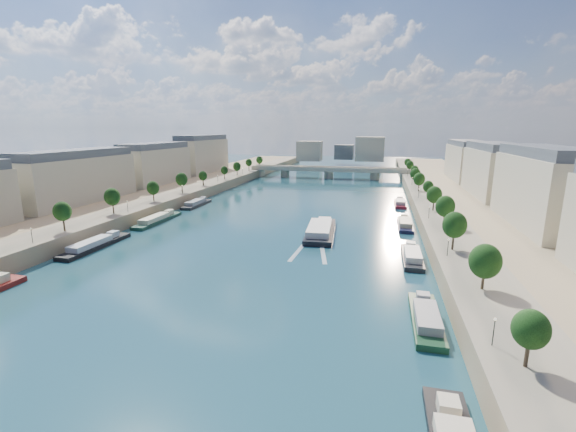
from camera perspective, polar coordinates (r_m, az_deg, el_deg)
The scene contains 17 objects.
ground at distance 157.11m, azimuth -0.02°, elevation 0.08°, with size 700.00×700.00×0.00m, color #0D323D.
quay_left at distance 186.81m, azimuth -22.03°, elevation 1.97°, with size 44.00×520.00×5.00m, color #9E8460.
quay_right at distance 156.53m, azimuth 26.54°, elevation -0.41°, with size 44.00×520.00×5.00m, color #9E8460.
pave_left at distance 178.10m, azimuth -18.16°, elevation 2.62°, with size 14.00×520.00×0.10m, color gray.
pave_right at distance 153.27m, azimuth 21.17°, elevation 0.80°, with size 14.00×520.00×0.10m, color gray.
trees_left at distance 177.93m, azimuth -17.39°, elevation 4.43°, with size 4.80×268.80×8.26m.
trees_right at distance 161.85m, azimuth 20.19°, elevation 3.44°, with size 4.80×268.80×8.26m.
lamps_left at distance 166.94m, azimuth -18.69°, elevation 2.88°, with size 0.36×200.36×4.28m.
lamps_right at distance 157.10m, azimuth 19.41°, elevation 2.24°, with size 0.36×200.36×4.28m.
buildings_left at distance 202.20m, azimuth -23.42°, elevation 6.62°, with size 16.00×226.00×23.20m.
buildings_right at distance 169.16m, azimuth 30.44°, elevation 4.88°, with size 16.00×226.00×23.20m.
skyline at distance 370.42m, azimuth 8.62°, elevation 9.62°, with size 79.00×42.00×22.00m.
bridge at distance 276.21m, azimuth 6.06°, elevation 6.63°, with size 112.00×12.00×8.15m.
tour_barge at distance 130.05m, azimuth 4.81°, elevation -2.13°, with size 11.30×31.53×4.20m.
wake at distance 114.74m, azimuth 3.52°, elevation -4.80°, with size 10.75×26.03×0.04m.
moored_barges_left at distance 128.04m, azimuth -26.75°, elevation -3.92°, with size 5.00×152.10×3.60m.
moored_barges_right at distance 110.69m, azimuth 17.89°, elevation -5.64°, with size 5.00×165.92×3.60m.
Camera 1 is at (36.10, -48.89, 34.83)m, focal length 24.00 mm.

